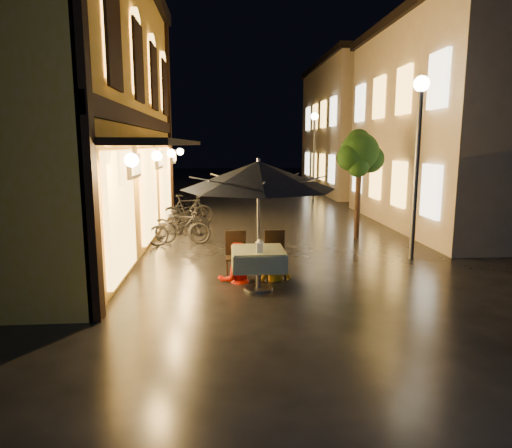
{
  "coord_description": "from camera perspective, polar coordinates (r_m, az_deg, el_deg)",
  "views": [
    {
      "loc": [
        -1.49,
        -8.31,
        2.7
      ],
      "look_at": [
        -0.83,
        0.57,
        1.15
      ],
      "focal_mm": 32.0,
      "sensor_mm": 36.0,
      "label": 1
    }
  ],
  "objects": [
    {
      "name": "patio_umbrella",
      "position": [
        8.32,
        0.31,
        6.07
      ],
      "size": [
        2.86,
        2.86,
        2.46
      ],
      "color": "#59595E",
      "rests_on": "ground"
    },
    {
      "name": "cafe_table",
      "position": [
        8.57,
        0.3,
        -4.4
      ],
      "size": [
        0.99,
        0.99,
        0.78
      ],
      "color": "#59595E",
      "rests_on": "ground"
    },
    {
      "name": "bicycle_0",
      "position": [
        12.62,
        -9.72,
        -0.55
      ],
      "size": [
        1.8,
        1.18,
        0.89
      ],
      "primitive_type": "imported",
      "rotation": [
        0.0,
        0.0,
        1.95
      ],
      "color": "black",
      "rests_on": "ground"
    },
    {
      "name": "ground",
      "position": [
        8.86,
        5.71,
        -7.92
      ],
      "size": [
        90.0,
        90.0,
        0.0
      ],
      "primitive_type": "plane",
      "color": "black",
      "rests_on": "ground"
    },
    {
      "name": "bicycle_4",
      "position": [
        16.12,
        -8.87,
        1.63
      ],
      "size": [
        1.6,
        0.58,
        0.83
      ],
      "primitive_type": "imported",
      "rotation": [
        0.0,
        0.0,
        1.59
      ],
      "color": "black",
      "rests_on": "ground"
    },
    {
      "name": "table_lantern",
      "position": [
        8.23,
        0.45,
        -2.64
      ],
      "size": [
        0.16,
        0.16,
        0.25
      ],
      "color": "white",
      "rests_on": "cafe_table"
    },
    {
      "name": "street_tree",
      "position": [
        13.4,
        12.85,
        8.44
      ],
      "size": [
        1.43,
        1.2,
        3.15
      ],
      "color": "black",
      "rests_on": "ground"
    },
    {
      "name": "bicycle_1",
      "position": [
        12.66,
        -9.18,
        -0.39
      ],
      "size": [
        1.61,
        0.65,
        0.94
      ],
      "primitive_type": "imported",
      "rotation": [
        0.0,
        0.0,
        1.44
      ],
      "color": "black",
      "rests_on": "ground"
    },
    {
      "name": "cafe_chair_right",
      "position": [
        9.33,
        2.39,
        -3.53
      ],
      "size": [
        0.42,
        0.42,
        0.97
      ],
      "color": "black",
      "rests_on": "ground"
    },
    {
      "name": "east_building_near",
      "position": [
        17.33,
        27.55,
        11.14
      ],
      "size": [
        7.3,
        9.3,
        6.8
      ],
      "color": "#C3B39D",
      "rests_on": "ground"
    },
    {
      "name": "cafe_chair_left",
      "position": [
        9.28,
        -2.53,
        -3.61
      ],
      "size": [
        0.42,
        0.42,
        0.97
      ],
      "color": "black",
      "rests_on": "ground"
    },
    {
      "name": "streetlamp_far",
      "position": [
        22.76,
        7.27,
        10.36
      ],
      "size": [
        0.36,
        0.36,
        4.23
      ],
      "color": "#59595E",
      "rests_on": "ground"
    },
    {
      "name": "east_building_far",
      "position": [
        27.81,
        14.93,
        11.54
      ],
      "size": [
        7.3,
        10.3,
        7.3
      ],
      "color": "#C3B39D",
      "rests_on": "ground"
    },
    {
      "name": "person_yellow",
      "position": [
        9.16,
        2.28,
        -2.67
      ],
      "size": [
        1.03,
        0.76,
        1.42
      ],
      "primitive_type": "imported",
      "rotation": [
        0.0,
        0.0,
        3.42
      ],
      "color": "#F5AC14",
      "rests_on": "ground"
    },
    {
      "name": "west_building",
      "position": [
        13.05,
        -23.83,
        13.51
      ],
      "size": [
        5.9,
        11.4,
        7.4
      ],
      "color": "gold",
      "rests_on": "ground"
    },
    {
      "name": "bicycle_3",
      "position": [
        15.54,
        -8.53,
        1.73
      ],
      "size": [
        1.81,
        0.84,
        1.05
      ],
      "primitive_type": "imported",
      "rotation": [
        0.0,
        0.0,
        1.78
      ],
      "color": "black",
      "rests_on": "ground"
    },
    {
      "name": "person_orange",
      "position": [
        9.05,
        -2.53,
        -2.44
      ],
      "size": [
        0.86,
        0.74,
        1.54
      ],
      "primitive_type": "imported",
      "rotation": [
        0.0,
        0.0,
        3.37
      ],
      "color": "red",
      "rests_on": "ground"
    },
    {
      "name": "bicycle_2",
      "position": [
        13.64,
        -9.44,
        0.26
      ],
      "size": [
        1.82,
        1.07,
        0.9
      ],
      "primitive_type": "imported",
      "rotation": [
        0.0,
        0.0,
        1.86
      ],
      "color": "black",
      "rests_on": "ground"
    },
    {
      "name": "streetlamp_near",
      "position": [
        11.24,
        19.64,
        10.42
      ],
      "size": [
        0.36,
        0.36,
        4.23
      ],
      "color": "#59595E",
      "rests_on": "ground"
    }
  ]
}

